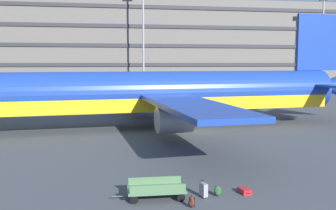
{
  "coord_description": "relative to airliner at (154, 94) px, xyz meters",
  "views": [
    {
      "loc": [
        -7.89,
        -33.73,
        6.14
      ],
      "look_at": [
        -2.91,
        -5.6,
        3.0
      ],
      "focal_mm": 41.59,
      "sensor_mm": 36.0,
      "label": 1
    }
  ],
  "objects": [
    {
      "name": "light_mast_center_left",
      "position": [
        38.9,
        35.6,
        7.94
      ],
      "size": [
        1.8,
        0.5,
        18.94
      ],
      "color": "gray",
      "rests_on": "ground_plane"
    },
    {
      "name": "light_mast_left",
      "position": [
        3.04,
        35.6,
        9.54
      ],
      "size": [
        1.8,
        0.5,
        22.04
      ],
      "color": "gray",
      "rests_on": "ground_plane"
    },
    {
      "name": "backpack_black",
      "position": [
        -1.33,
        -20.75,
        -2.93
      ],
      "size": [
        0.29,
        0.39,
        0.55
      ],
      "color": "#592619",
      "rests_on": "ground_plane"
    },
    {
      "name": "airliner",
      "position": [
        0.0,
        0.0,
        0.0
      ],
      "size": [
        43.27,
        35.06,
        11.1
      ],
      "color": "navy",
      "rests_on": "ground_plane"
    },
    {
      "name": "ground_plane",
      "position": [
        2.81,
        -2.55,
        -3.17
      ],
      "size": [
        600.0,
        600.0,
        0.0
      ],
      "primitive_type": "plane",
      "color": "#424449"
    },
    {
      "name": "suitcase_scuffed",
      "position": [
        -0.48,
        -19.62,
        -2.82
      ],
      "size": [
        0.33,
        0.47,
        0.82
      ],
      "color": "gray",
      "rests_on": "ground_plane"
    },
    {
      "name": "backpack_small",
      "position": [
        0.21,
        -19.59,
        -2.94
      ],
      "size": [
        0.37,
        0.27,
        0.54
      ],
      "color": "#264C26",
      "rests_on": "ground_plane"
    },
    {
      "name": "suitcase_upright",
      "position": [
        1.57,
        -19.45,
        -3.05
      ],
      "size": [
        0.48,
        0.74,
        0.25
      ],
      "color": "#B21E23",
      "rests_on": "ground_plane"
    },
    {
      "name": "baggage_cart",
      "position": [
        -2.63,
        -19.39,
        -2.75
      ],
      "size": [
        3.32,
        1.38,
        0.82
      ],
      "color": "#4C724C",
      "rests_on": "ground_plane"
    },
    {
      "name": "terminal_structure",
      "position": [
        2.81,
        49.87,
        6.31
      ],
      "size": [
        161.94,
        16.8,
        18.96
      ],
      "color": "#605B56",
      "rests_on": "ground_plane"
    }
  ]
}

